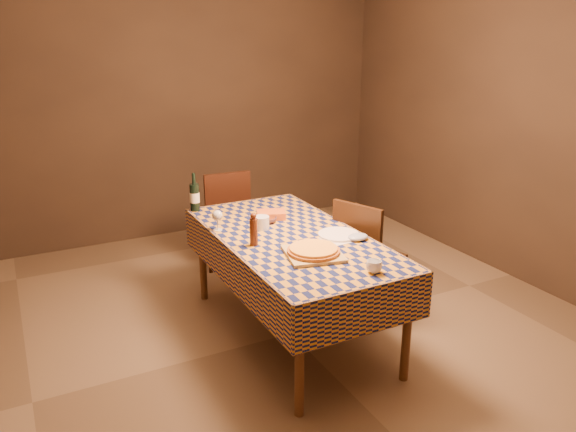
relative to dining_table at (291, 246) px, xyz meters
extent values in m
plane|color=brown|center=(0.00, 0.00, -0.69)|extent=(5.00, 5.00, 0.00)
cube|color=#34271D|center=(0.00, 2.50, 0.66)|extent=(4.50, 0.10, 2.70)
cube|color=#34271D|center=(2.25, 0.00, 0.66)|extent=(0.10, 5.00, 2.70)
cylinder|color=brown|center=(-0.38, -0.83, -0.32)|extent=(0.06, 0.06, 0.75)
cylinder|color=brown|center=(0.38, -0.83, -0.32)|extent=(0.06, 0.06, 0.75)
cylinder|color=brown|center=(-0.38, 0.83, -0.32)|extent=(0.06, 0.06, 0.75)
cylinder|color=brown|center=(0.38, 0.83, -0.32)|extent=(0.06, 0.06, 0.75)
cube|color=brown|center=(0.00, 0.00, 0.05)|extent=(0.90, 1.80, 0.03)
cube|color=brown|center=(0.00, 0.00, 0.07)|extent=(0.92, 1.82, 0.02)
cube|color=brown|center=(0.00, -0.92, -0.07)|extent=(0.94, 0.01, 0.30)
cube|color=brown|center=(0.00, 0.92, -0.07)|extent=(0.94, 0.01, 0.30)
cube|color=brown|center=(-0.47, 0.00, -0.07)|extent=(0.01, 1.84, 0.30)
cube|color=brown|center=(0.47, 0.00, -0.07)|extent=(0.01, 1.84, 0.30)
cube|color=tan|center=(-0.04, -0.38, 0.09)|extent=(0.41, 0.41, 0.02)
cylinder|color=#A2541B|center=(-0.04, -0.38, 0.11)|extent=(0.42, 0.42, 0.02)
cylinder|color=gold|center=(-0.04, -0.38, 0.12)|extent=(0.38, 0.38, 0.01)
cylinder|color=#522513|center=(-0.30, -0.04, 0.17)|extent=(0.06, 0.06, 0.18)
sphere|color=#522513|center=(-0.30, -0.04, 0.28)|extent=(0.04, 0.04, 0.04)
imported|color=#614552|center=(-0.03, 0.33, 0.10)|extent=(0.17, 0.17, 0.04)
cylinder|color=silver|center=(-0.41, 0.34, 0.08)|extent=(0.07, 0.07, 0.00)
cylinder|color=silver|center=(-0.41, 0.34, 0.12)|extent=(0.01, 0.01, 0.07)
sphere|color=silver|center=(-0.41, 0.34, 0.19)|extent=(0.07, 0.07, 0.07)
ellipsoid|color=#3A070B|center=(-0.41, 0.34, 0.18)|extent=(0.05, 0.05, 0.03)
cylinder|color=black|center=(-0.41, 0.85, 0.18)|extent=(0.07, 0.07, 0.22)
cylinder|color=black|center=(-0.41, 0.85, 0.34)|extent=(0.03, 0.03, 0.09)
cylinder|color=#F0EECD|center=(-0.41, 0.85, 0.18)|extent=(0.08, 0.08, 0.08)
cylinder|color=silver|center=(-0.12, 0.23, 0.12)|extent=(0.11, 0.11, 0.09)
cube|color=#CF591B|center=(0.04, 0.41, 0.10)|extent=(0.25, 0.22, 0.05)
cylinder|color=white|center=(0.29, -0.15, 0.08)|extent=(0.34, 0.34, 0.02)
imported|color=white|center=(0.15, -0.76, 0.11)|extent=(0.11, 0.11, 0.07)
cube|color=silver|center=(0.27, -0.21, 0.08)|extent=(0.26, 0.20, 0.00)
ellipsoid|color=#98A7C3|center=(0.37, -0.28, 0.10)|extent=(0.17, 0.14, 0.04)
cube|color=black|center=(0.04, 1.47, -0.24)|extent=(0.45, 0.45, 0.04)
cube|color=black|center=(0.02, 1.27, 0.01)|extent=(0.42, 0.06, 0.46)
cylinder|color=black|center=(0.23, 1.64, -0.48)|extent=(0.04, 0.04, 0.43)
cylinder|color=black|center=(-0.13, 1.66, -0.48)|extent=(0.04, 0.04, 0.43)
cylinder|color=black|center=(0.21, 1.28, -0.48)|extent=(0.04, 0.04, 0.43)
cylinder|color=black|center=(-0.15, 1.30, -0.48)|extent=(0.04, 0.04, 0.43)
cube|color=black|center=(0.71, 0.04, -0.24)|extent=(0.55, 0.55, 0.04)
cube|color=black|center=(0.53, -0.03, 0.01)|extent=(0.19, 0.40, 0.46)
cylinder|color=black|center=(0.94, -0.06, -0.48)|extent=(0.04, 0.04, 0.43)
cylinder|color=black|center=(0.81, 0.28, -0.48)|extent=(0.04, 0.04, 0.43)
cylinder|color=black|center=(0.61, -0.19, -0.48)|extent=(0.04, 0.04, 0.43)
cylinder|color=black|center=(0.48, 0.14, -0.48)|extent=(0.04, 0.04, 0.43)
camera|label=1|loc=(-1.69, -3.23, 1.45)|focal=35.00mm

